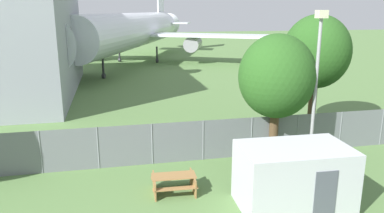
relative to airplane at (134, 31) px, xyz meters
name	(u,v)px	position (x,y,z in m)	size (l,w,h in m)	color
perimeter_fence	(203,140)	(0.93, -35.77, -3.51)	(56.07, 0.07, 2.05)	slate
airplane	(134,31)	(0.00, 0.00, 0.00)	(35.67, 44.35, 13.85)	white
portable_cabin	(293,177)	(3.16, -40.96, -3.33)	(4.17, 2.64, 2.41)	silver
picnic_bench_near_cabin	(174,182)	(-1.09, -38.91, -4.06)	(1.87, 1.49, 0.76)	olive
tree_near_hangar	(316,52)	(8.82, -32.27, 0.30)	(4.05, 4.05, 7.09)	#4C3823
tree_behind_benches	(277,77)	(4.59, -35.96, -0.41)	(3.79, 3.79, 6.23)	#4C3823
light_mast	(317,72)	(6.03, -37.16, -0.03)	(0.44, 0.44, 7.31)	#99999E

